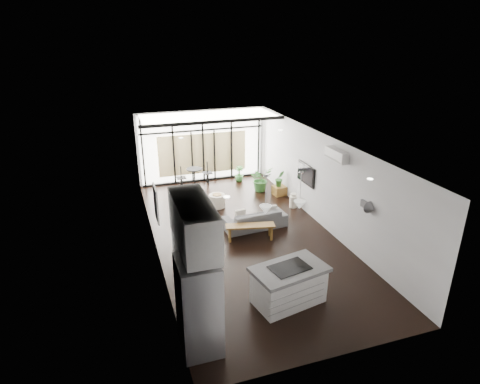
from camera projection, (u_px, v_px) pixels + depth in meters
floor at (243, 235)px, 11.72m from camera, size 5.00×10.00×0.00m
ceiling at (244, 142)px, 10.68m from camera, size 5.00×10.00×0.00m
wall_left at (153, 202)px, 10.48m from camera, size 0.02×10.00×2.80m
wall_right at (323, 181)px, 11.92m from camera, size 0.02×10.00×2.80m
wall_back at (202, 146)px, 15.61m from camera, size 5.00×0.02×2.80m
wall_front at (337, 294)px, 6.79m from camera, size 5.00×0.02×2.80m
glazing at (203, 147)px, 15.50m from camera, size 5.00×0.20×2.80m
skylight at (207, 115)px, 14.22m from camera, size 4.70×1.90×0.06m
neighbour_building at (203, 154)px, 15.68m from camera, size 3.50×0.02×1.60m
island at (289, 285)px, 8.68m from camera, size 1.74×1.23×0.87m
cooktop at (290, 268)px, 8.52m from camera, size 0.92×0.71×0.01m
fridge at (199, 305)px, 7.26m from camera, size 0.72×0.90×1.86m
appliance_column at (193, 260)px, 7.93m from camera, size 0.69×0.72×2.66m
upper_cabinets at (194, 224)px, 7.15m from camera, size 0.62×1.75×0.86m
pendant_left at (265, 210)px, 8.52m from camera, size 0.26×0.26×0.18m
pendant_right at (299, 205)px, 8.75m from camera, size 0.26×0.26×0.18m
sofa at (255, 216)px, 12.07m from camera, size 1.94×0.70×0.75m
console_bench at (250, 232)px, 11.43m from camera, size 1.43×0.64×0.45m
pouf at (217, 201)px, 13.55m from camera, size 0.63×0.63×0.44m
crate at (279, 190)px, 14.58m from camera, size 0.47×0.47×0.33m
plant_tall at (261, 182)px, 14.89m from camera, size 1.08×1.14×0.72m
plant_med at (239, 177)px, 15.86m from camera, size 0.65×0.72×0.35m
plant_crate at (280, 183)px, 14.47m from camera, size 0.34×0.61×0.27m
milk_can at (293, 200)px, 13.51m from camera, size 0.26×0.26×0.50m
bistro_set at (195, 178)px, 15.31m from camera, size 1.53×0.88×0.69m
tv at (306, 174)px, 12.83m from camera, size 0.05×1.10×0.65m
ac_unit at (337, 155)px, 10.79m from camera, size 0.22×0.90×0.30m
framed_art at (156, 204)px, 9.99m from camera, size 0.04×0.70×0.90m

